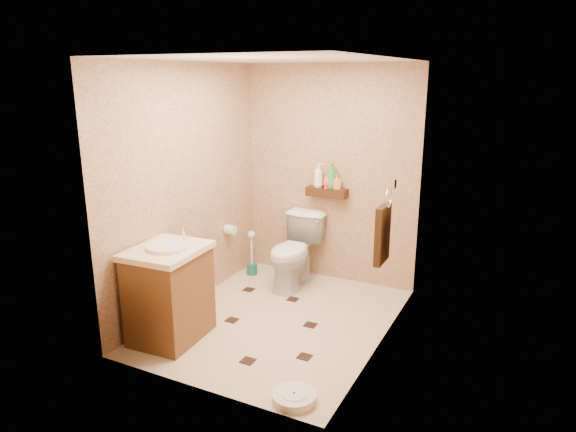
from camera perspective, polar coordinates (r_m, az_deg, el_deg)
The scene contains 19 objects.
ground at distance 5.03m, azimuth -1.10°, elevation -11.47°, with size 2.50×2.50×0.00m, color beige.
wall_back at distance 5.72m, azimuth 4.67°, elevation 4.56°, with size 2.00×0.04×2.40m, color tan.
wall_front at distance 3.59m, azimuth -10.50°, elevation -2.24°, with size 2.00×0.04×2.40m, color tan.
wall_left at distance 5.14m, azimuth -11.11°, elevation 3.08°, with size 0.04×2.50×2.40m, color tan.
wall_right at distance 4.25m, azimuth 10.85°, elevation 0.52°, with size 0.04×2.50×2.40m, color tan.
ceiling at distance 4.48m, azimuth -1.26°, elevation 17.04°, with size 2.00×2.50×0.02m, color silver.
wall_shelf at distance 5.68m, azimuth 4.33°, elevation 2.65°, with size 0.46×0.14×0.10m, color #3B2310.
floor_accents at distance 4.97m, azimuth -1.77°, elevation -11.73°, with size 1.24×1.36×0.01m.
toilet at distance 5.65m, azimuth 0.70°, elevation -3.97°, with size 0.44×0.78×0.79m, color white.
vanity at distance 4.66m, azimuth -13.04°, elevation -8.23°, with size 0.61×0.72×0.98m.
bathroom_scale at distance 3.92m, azimuth 0.68°, elevation -19.46°, with size 0.34×0.34×0.07m.
toilet_brush at distance 6.04m, azimuth -4.04°, elevation -4.80°, with size 0.12×0.12×0.53m.
towel_ring at distance 4.57m, azimuth 10.51°, elevation -1.72°, with size 0.12×0.30×0.76m.
toilet_paper at distance 5.77m, azimuth -6.42°, elevation -1.53°, with size 0.12×0.11×0.12m.
bottle_a at distance 5.69m, azimuth 3.41°, elevation 4.53°, with size 0.10×0.10×0.26m, color white.
bottle_b at distance 5.65m, azimuth 4.47°, elevation 4.00°, with size 0.08×0.08×0.18m, color #FFA535.
bottle_c at distance 5.65m, azimuth 4.52°, elevation 3.89°, with size 0.12×0.12×0.16m, color #F11C3B.
bottle_d at distance 5.62m, azimuth 4.87°, elevation 4.49°, with size 0.11×0.11×0.28m, color green.
bottle_e at distance 5.61m, azimuth 5.43°, elevation 3.83°, with size 0.07×0.07×0.16m, color #F68F52.
Camera 1 is at (2.09, -3.97, 2.27)m, focal length 32.00 mm.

